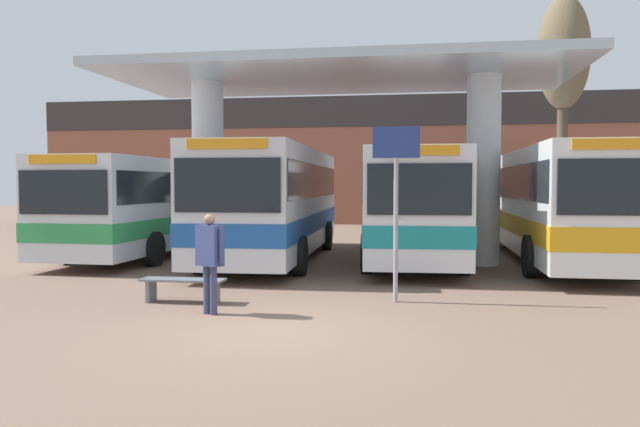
# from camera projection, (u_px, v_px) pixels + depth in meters

# --- Properties ---
(ground_plane) EXTENTS (100.00, 100.00, 0.00)m
(ground_plane) POSITION_uv_depth(u_px,v_px,m) (273.00, 330.00, 9.70)
(ground_plane) COLOR #755B4C
(townhouse_backdrop) EXTENTS (40.00, 0.58, 7.20)m
(townhouse_backdrop) POSITION_uv_depth(u_px,v_px,m) (379.00, 150.00, 34.83)
(townhouse_backdrop) COLOR brown
(townhouse_backdrop) RESTS_ON ground_plane
(station_canopy) EXTENTS (13.03, 6.15, 5.54)m
(station_canopy) POSITION_uv_depth(u_px,v_px,m) (341.00, 106.00, 17.95)
(station_canopy) COLOR silver
(station_canopy) RESTS_ON ground_plane
(transit_bus_left_bay) EXTENTS (3.04, 11.89, 3.02)m
(transit_bus_left_bay) POSITION_uv_depth(u_px,v_px,m) (166.00, 201.00, 21.00)
(transit_bus_left_bay) COLOR silver
(transit_bus_left_bay) RESTS_ON ground_plane
(transit_bus_center_bay) EXTENTS (3.10, 10.73, 3.29)m
(transit_bus_center_bay) POSITION_uv_depth(u_px,v_px,m) (274.00, 199.00, 18.78)
(transit_bus_center_bay) COLOR silver
(transit_bus_center_bay) RESTS_ON ground_plane
(transit_bus_right_bay) EXTENTS (3.01, 11.36, 3.15)m
(transit_bus_right_bay) POSITION_uv_depth(u_px,v_px,m) (412.00, 201.00, 19.12)
(transit_bus_right_bay) COLOR silver
(transit_bus_right_bay) RESTS_ON ground_plane
(transit_bus_far_right_bay) EXTENTS (2.78, 12.28, 3.23)m
(transit_bus_far_right_bay) POSITION_uv_depth(u_px,v_px,m) (552.00, 200.00, 18.62)
(transit_bus_far_right_bay) COLOR white
(transit_bus_far_right_bay) RESTS_ON ground_plane
(waiting_bench_near_pillar) EXTENTS (1.62, 0.44, 0.46)m
(waiting_bench_near_pillar) POSITION_uv_depth(u_px,v_px,m) (183.00, 285.00, 11.95)
(waiting_bench_near_pillar) COLOR slate
(waiting_bench_near_pillar) RESTS_ON ground_plane
(info_sign_platform) EXTENTS (0.90, 0.09, 3.37)m
(info_sign_platform) POSITION_uv_depth(u_px,v_px,m) (396.00, 178.00, 11.92)
(info_sign_platform) COLOR gray
(info_sign_platform) RESTS_ON ground_plane
(pedestrian_waiting) EXTENTS (0.62, 0.43, 1.76)m
(pedestrian_waiting) POSITION_uv_depth(u_px,v_px,m) (210.00, 253.00, 10.84)
(pedestrian_waiting) COLOR #333856
(pedestrian_waiting) RESTS_ON ground_plane
(poplar_tree_behind_left) EXTENTS (1.91, 1.91, 9.25)m
(poplar_tree_behind_left) POSITION_uv_depth(u_px,v_px,m) (564.00, 59.00, 23.11)
(poplar_tree_behind_left) COLOR #473A2B
(poplar_tree_behind_left) RESTS_ON ground_plane
(parked_car_street) EXTENTS (4.82, 2.29, 2.16)m
(parked_car_street) POSITION_uv_depth(u_px,v_px,m) (470.00, 209.00, 31.23)
(parked_car_street) COLOR silver
(parked_car_street) RESTS_ON ground_plane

